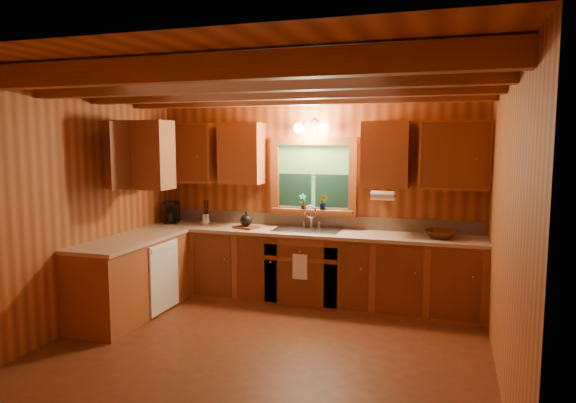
# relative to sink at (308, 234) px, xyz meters

# --- Properties ---
(room) EXTENTS (4.20, 4.20, 4.20)m
(room) POSITION_rel_sink_xyz_m (0.00, -1.60, 0.44)
(room) COLOR #5D2D16
(room) RESTS_ON ground
(ceiling_beams) EXTENTS (4.20, 2.54, 0.18)m
(ceiling_beams) POSITION_rel_sink_xyz_m (0.00, -1.60, 1.63)
(ceiling_beams) COLOR brown
(ceiling_beams) RESTS_ON room
(base_cabinets) EXTENTS (4.20, 2.22, 0.86)m
(base_cabinets) POSITION_rel_sink_xyz_m (-0.49, -0.32, -0.43)
(base_cabinets) COLOR brown
(base_cabinets) RESTS_ON ground
(countertop) EXTENTS (4.20, 2.24, 0.04)m
(countertop) POSITION_rel_sink_xyz_m (-0.48, -0.31, 0.02)
(countertop) COLOR tan
(countertop) RESTS_ON base_cabinets
(backsplash) EXTENTS (4.20, 0.02, 0.16)m
(backsplash) POSITION_rel_sink_xyz_m (0.00, 0.28, 0.12)
(backsplash) COLOR tan
(backsplash) RESTS_ON room
(dishwasher_panel) EXTENTS (0.02, 0.60, 0.80)m
(dishwasher_panel) POSITION_rel_sink_xyz_m (-1.47, -0.92, -0.43)
(dishwasher_panel) COLOR white
(dishwasher_panel) RESTS_ON base_cabinets
(upper_cabinets) EXTENTS (4.19, 1.77, 0.78)m
(upper_cabinets) POSITION_rel_sink_xyz_m (-0.56, -0.18, 0.98)
(upper_cabinets) COLOR brown
(upper_cabinets) RESTS_ON room
(window) EXTENTS (1.12, 0.08, 1.00)m
(window) POSITION_rel_sink_xyz_m (0.00, 0.26, 0.67)
(window) COLOR brown
(window) RESTS_ON room
(window_sill) EXTENTS (1.06, 0.14, 0.04)m
(window_sill) POSITION_rel_sink_xyz_m (0.00, 0.22, 0.26)
(window_sill) COLOR brown
(window_sill) RESTS_ON room
(wall_sconce) EXTENTS (0.45, 0.21, 0.17)m
(wall_sconce) POSITION_rel_sink_xyz_m (0.00, 0.14, 1.31)
(wall_sconce) COLOR black
(wall_sconce) RESTS_ON room
(paper_towel_roll) EXTENTS (0.27, 0.11, 0.11)m
(paper_towel_roll) POSITION_rel_sink_xyz_m (0.92, -0.07, 0.51)
(paper_towel_roll) COLOR white
(paper_towel_roll) RESTS_ON upper_cabinets
(dish_towel) EXTENTS (0.18, 0.01, 0.30)m
(dish_towel) POSITION_rel_sink_xyz_m (0.00, -0.34, -0.34)
(dish_towel) COLOR white
(dish_towel) RESTS_ON base_cabinets
(sink) EXTENTS (0.82, 0.48, 0.43)m
(sink) POSITION_rel_sink_xyz_m (0.00, 0.00, 0.00)
(sink) COLOR silver
(sink) RESTS_ON countertop
(coffee_maker) EXTENTS (0.17, 0.22, 0.30)m
(coffee_maker) POSITION_rel_sink_xyz_m (-1.90, 0.02, 0.19)
(coffee_maker) COLOR black
(coffee_maker) RESTS_ON countertop
(utensil_crock) EXTENTS (0.11, 0.11, 0.33)m
(utensil_crock) POSITION_rel_sink_xyz_m (-1.41, 0.05, 0.12)
(utensil_crock) COLOR silver
(utensil_crock) RESTS_ON countertop
(cutting_board) EXTENTS (0.33, 0.28, 0.03)m
(cutting_board) POSITION_rel_sink_xyz_m (-0.79, -0.08, 0.06)
(cutting_board) COLOR #632E15
(cutting_board) RESTS_ON countertop
(teakettle) EXTENTS (0.15, 0.15, 0.19)m
(teakettle) POSITION_rel_sink_xyz_m (-0.79, -0.08, 0.15)
(teakettle) COLOR black
(teakettle) RESTS_ON cutting_board
(wicker_basket) EXTENTS (0.43, 0.43, 0.09)m
(wicker_basket) POSITION_rel_sink_xyz_m (1.58, -0.03, 0.09)
(wicker_basket) COLOR #48230C
(wicker_basket) RESTS_ON countertop
(potted_plant_left) EXTENTS (0.12, 0.10, 0.20)m
(potted_plant_left) POSITION_rel_sink_xyz_m (-0.11, 0.18, 0.38)
(potted_plant_left) COLOR #632E15
(potted_plant_left) RESTS_ON window_sill
(potted_plant_right) EXTENTS (0.12, 0.10, 0.19)m
(potted_plant_right) POSITION_rel_sink_xyz_m (0.15, 0.19, 0.38)
(potted_plant_right) COLOR #632E15
(potted_plant_right) RESTS_ON window_sill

